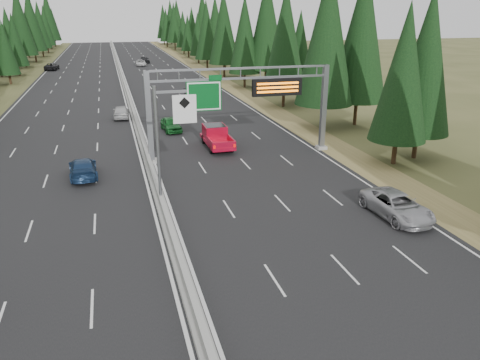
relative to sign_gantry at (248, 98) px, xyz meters
The scene contains 17 objects.
road 46.29m from the sign_gantry, 101.18° to the left, with size 32.00×260.00×0.08m, color black.
shoulder_right 46.28m from the sign_gantry, 78.86° to the left, with size 3.60×260.00×0.06m, color olive.
shoulder_left 52.70m from the sign_gantry, 120.63° to the left, with size 3.60×260.00×0.06m, color #3D4420.
median_barrier 46.25m from the sign_gantry, 101.18° to the left, with size 0.70×260.00×0.85m.
sign_gantry is the anchor object (origin of this frame).
hov_sign_pole 12.96m from the sign_gantry, 130.04° to the right, with size 2.80×0.50×8.00m.
tree_row_right 34.32m from the sign_gantry, 67.54° to the left, with size 11.19×243.17×18.65m.
silver_minivan 16.88m from the sign_gantry, 71.26° to the right, with size 2.52×5.47×1.52m, color #99999D.
red_pickup 5.92m from the sign_gantry, 119.44° to the left, with size 2.17×6.09×1.98m.
car_ahead_green 13.06m from the sign_gantry, 116.29° to the left, with size 1.76×4.37×1.49m, color #166323.
car_ahead_dkred 38.07m from the sign_gantry, 86.26° to the left, with size 1.68×4.83×1.59m, color #550C14.
car_ahead_dkgrey 29.33m from the sign_gantry, 89.80° to the left, with size 2.02×4.97×1.44m, color black.
car_ahead_white 78.04m from the sign_gantry, 92.71° to the left, with size 2.30×4.98×1.38m, color silver.
car_ahead_far 84.62m from the sign_gantry, 91.50° to the left, with size 1.92×4.77×1.63m, color black.
car_onc_blue 14.94m from the sign_gantry, behind, with size 2.06×5.08×1.47m, color navy.
car_onc_white 22.23m from the sign_gantry, 118.56° to the left, with size 1.85×4.60×1.57m, color #B2B2B2.
car_onc_far 78.35m from the sign_gantry, 107.42° to the left, with size 2.59×5.62×1.56m, color black.
Camera 1 is at (-2.64, -4.02, 12.34)m, focal length 35.00 mm.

